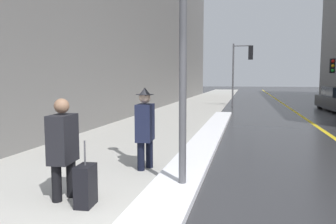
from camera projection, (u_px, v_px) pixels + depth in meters
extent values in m
cube|color=#B2AFA8|center=(186.00, 111.00, 18.62)|extent=(4.00, 80.00, 0.01)
cube|color=gold|center=(298.00, 113.00, 17.23)|extent=(0.16, 80.00, 0.00)
cube|color=white|center=(207.00, 139.00, 9.63)|extent=(0.79, 15.03, 0.11)
cube|color=slate|center=(131.00, 15.00, 23.97)|extent=(6.00, 36.00, 12.98)
cylinder|color=#515156|center=(183.00, 52.00, 5.13)|extent=(0.12, 0.12, 4.45)
cylinder|color=#515156|center=(233.00, 75.00, 21.62)|extent=(0.11, 0.11, 4.12)
cylinder|color=#515156|center=(242.00, 46.00, 21.30)|extent=(1.10, 0.08, 0.07)
cube|color=black|center=(251.00, 53.00, 21.21)|extent=(0.30, 0.20, 0.90)
sphere|color=red|center=(251.00, 48.00, 21.30)|extent=(0.19, 0.19, 0.19)
sphere|color=orange|center=(251.00, 53.00, 21.33)|extent=(0.19, 0.19, 0.19)
sphere|color=green|center=(251.00, 57.00, 21.36)|extent=(0.19, 0.19, 0.19)
cube|color=black|center=(332.00, 66.00, 20.48)|extent=(0.30, 0.21, 0.90)
sphere|color=red|center=(333.00, 61.00, 20.34)|extent=(0.19, 0.19, 0.19)
sphere|color=orange|center=(333.00, 66.00, 20.37)|extent=(0.19, 0.19, 0.19)
sphere|color=green|center=(333.00, 70.00, 20.39)|extent=(0.19, 0.19, 0.19)
cylinder|color=black|center=(71.00, 171.00, 4.96)|extent=(0.14, 0.14, 0.82)
cylinder|color=black|center=(56.00, 175.00, 4.76)|extent=(0.14, 0.14, 0.82)
cube|color=black|center=(63.00, 139.00, 4.81)|extent=(0.33, 0.51, 0.71)
sphere|color=#8C664C|center=(62.00, 106.00, 4.76)|extent=(0.22, 0.22, 0.22)
cylinder|color=black|center=(149.00, 148.00, 6.61)|extent=(0.15, 0.15, 0.83)
cylinder|color=black|center=(141.00, 150.00, 6.40)|extent=(0.15, 0.15, 0.83)
cube|color=#191E38|center=(145.00, 123.00, 6.45)|extent=(0.33, 0.53, 0.73)
sphere|color=beige|center=(145.00, 98.00, 6.40)|extent=(0.23, 0.23, 0.23)
cylinder|color=#28282D|center=(145.00, 94.00, 6.40)|extent=(0.35, 0.35, 0.01)
cone|color=#28282D|center=(145.00, 91.00, 6.39)|extent=(0.21, 0.21, 0.14)
cube|color=black|center=(149.00, 128.00, 6.81)|extent=(0.12, 0.23, 0.28)
cylinder|color=black|center=(320.00, 103.00, 20.27)|extent=(0.23, 0.61, 0.61)
cylinder|color=black|center=(334.00, 107.00, 17.47)|extent=(0.23, 0.61, 0.61)
cube|color=black|center=(86.00, 186.00, 4.60)|extent=(0.25, 0.38, 0.60)
cylinder|color=#4C4C51|center=(85.00, 153.00, 4.56)|extent=(0.02, 0.02, 0.35)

